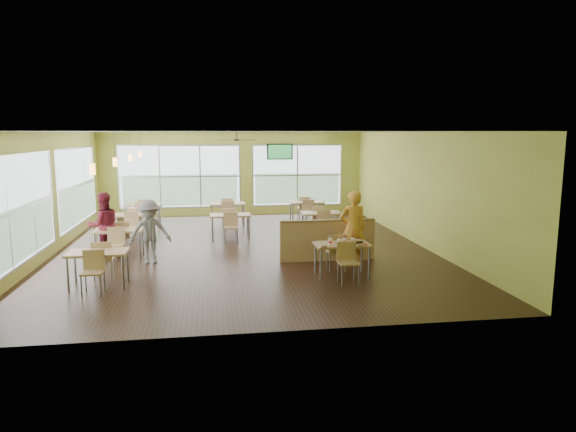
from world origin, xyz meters
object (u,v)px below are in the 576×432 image
object	(u,v)px
half_wall_divider	(327,240)
man_plaid	(353,228)
main_table	(342,249)
food_basket	(358,241)

from	to	relation	value
half_wall_divider	man_plaid	bearing A→B (deg)	-46.26
main_table	food_basket	size ratio (longest dim) A/B	5.73
food_basket	man_plaid	bearing A→B (deg)	81.44
man_plaid	main_table	bearing A→B (deg)	58.81
half_wall_divider	food_basket	world-z (taller)	half_wall_divider
main_table	man_plaid	xyz separation A→B (m)	(0.50, 0.93, 0.28)
half_wall_divider	main_table	bearing A→B (deg)	-90.00
man_plaid	food_basket	bearing A→B (deg)	78.45
main_table	half_wall_divider	xyz separation A→B (m)	(0.00, 1.45, -0.11)
food_basket	half_wall_divider	bearing A→B (deg)	104.35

